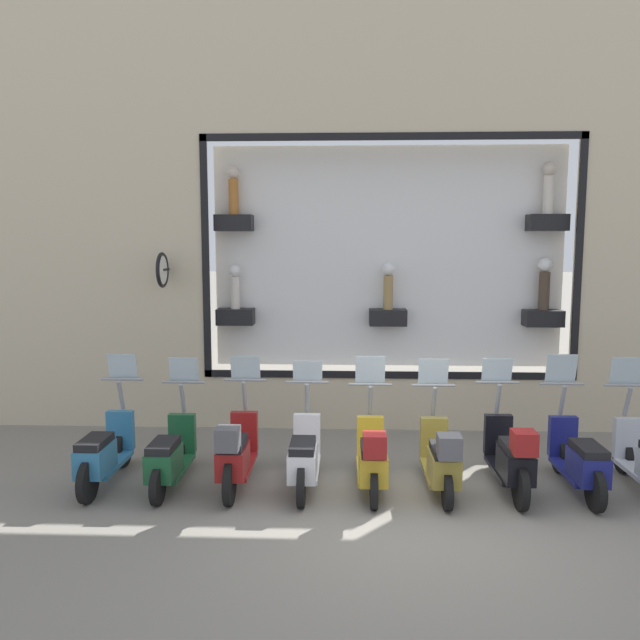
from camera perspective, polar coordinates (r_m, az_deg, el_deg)
ground_plane at (r=7.84m, az=7.96°, el=-17.26°), size 120.00×120.00×0.00m
building_facade at (r=10.77m, az=6.42°, el=11.73°), size 1.21×36.00×8.02m
scooter_navy_1 at (r=8.87m, az=22.62°, el=-11.75°), size 1.80×0.61×1.68m
scooter_black_2 at (r=8.54m, az=17.06°, el=-11.92°), size 1.81×0.60×1.62m
scooter_olive_3 at (r=8.36m, az=11.04°, el=-12.38°), size 1.79×0.60×1.61m
scooter_yellow_4 at (r=8.27m, az=4.80°, el=-12.45°), size 1.79×0.60×1.64m
scooter_white_5 at (r=8.35m, az=-1.47°, el=-12.44°), size 1.80×0.60×1.56m
scooter_red_6 at (r=8.39m, az=-7.69°, el=-12.01°), size 1.81×0.61×1.63m
scooter_green_7 at (r=8.65m, az=-13.56°, el=-12.02°), size 1.79×0.61×1.60m
scooter_teal_8 at (r=8.93m, az=-19.16°, el=-11.46°), size 1.81×0.61×1.64m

